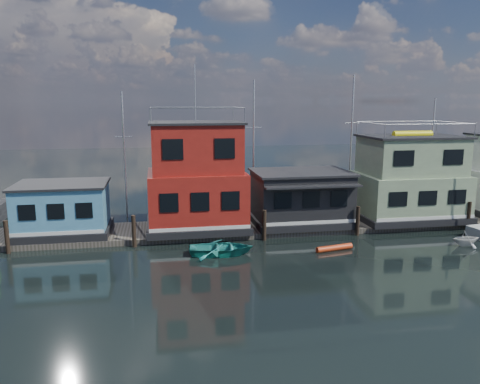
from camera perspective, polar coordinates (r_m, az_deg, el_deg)
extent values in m
plane|color=black|center=(26.46, 16.20, -10.95)|extent=(160.00, 160.00, 0.00)
cube|color=#595147|center=(36.97, 8.07, -4.00)|extent=(48.00, 5.00, 0.40)
cube|color=black|center=(35.77, -20.61, -4.37)|extent=(6.40, 4.90, 0.50)
cube|color=#539BC4|center=(35.37, -20.80, -1.63)|extent=(6.00, 4.50, 3.00)
cube|color=black|center=(35.07, -20.98, 0.89)|extent=(6.30, 4.80, 0.16)
cube|color=black|center=(35.22, -5.22, -3.93)|extent=(7.40, 5.90, 0.50)
cube|color=maroon|center=(34.73, -5.28, -0.55)|extent=(7.00, 5.50, 3.74)
cube|color=maroon|center=(34.20, -5.39, 5.37)|extent=(6.30, 4.95, 3.46)
cube|color=black|center=(34.07, -5.44, 8.40)|extent=(6.65, 5.23, 0.16)
cylinder|color=silver|center=(34.04, -5.51, 11.90)|extent=(0.08, 0.08, 4.00)
cube|color=black|center=(36.71, 7.34, -3.36)|extent=(7.40, 5.40, 0.50)
cube|color=black|center=(36.28, 7.42, -0.37)|extent=(7.00, 5.00, 3.40)
cube|color=black|center=(35.97, 7.49, 2.41)|extent=(7.30, 5.30, 0.16)
cube|color=black|center=(33.44, 8.89, 0.70)|extent=(7.00, 1.20, 0.12)
cube|color=black|center=(40.26, 19.68, -2.64)|extent=(8.40, 5.90, 0.50)
cube|color=#8AA27A|center=(39.90, 19.85, -0.11)|extent=(8.00, 5.50, 3.12)
cube|color=#8AA27A|center=(39.46, 20.13, 4.17)|extent=(7.20, 4.95, 2.88)
cube|color=black|center=(39.33, 20.28, 6.36)|extent=(7.60, 5.23, 0.16)
cylinder|color=#FFEE0E|center=(39.32, 20.30, 6.61)|extent=(3.20, 0.56, 0.56)
cylinder|color=#2D2116|center=(33.75, -26.54, -4.94)|extent=(0.28, 0.28, 2.20)
cylinder|color=#2D2116|center=(32.35, -12.81, -4.69)|extent=(0.28, 0.28, 2.20)
cylinder|color=#2D2116|center=(33.09, 2.99, -4.07)|extent=(0.28, 0.28, 2.20)
cylinder|color=#2D2116|center=(35.28, 14.16, -3.44)|extent=(0.28, 0.28, 2.20)
cylinder|color=#2D2116|center=(39.76, 26.11, -2.63)|extent=(0.28, 0.28, 2.20)
cylinder|color=silver|center=(40.28, -13.90, 4.34)|extent=(0.16, 0.16, 10.50)
cylinder|color=silver|center=(40.13, -14.01, 6.57)|extent=(1.40, 0.06, 0.06)
cylinder|color=silver|center=(40.96, 1.67, 5.46)|extent=(0.16, 0.16, 11.50)
cylinder|color=silver|center=(40.83, 1.68, 7.88)|extent=(1.40, 0.06, 0.06)
cylinder|color=silver|center=(43.64, 13.39, 5.84)|extent=(0.16, 0.16, 12.00)
cylinder|color=silver|center=(43.52, 13.49, 8.20)|extent=(1.40, 0.06, 0.06)
cylinder|color=silver|center=(47.45, 22.27, 4.50)|extent=(0.16, 0.16, 10.00)
cylinder|color=silver|center=(47.33, 22.41, 6.30)|extent=(1.40, 0.06, 0.06)
cylinder|color=red|center=(31.65, 11.43, -6.69)|extent=(2.65, 0.92, 0.39)
imported|color=silver|center=(35.49, 25.82, -5.09)|extent=(2.01, 1.74, 1.06)
imported|color=teal|center=(30.22, -2.29, -6.87)|extent=(4.37, 3.30, 0.85)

